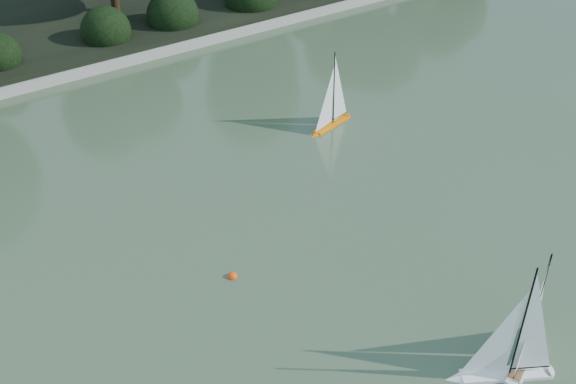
{
  "coord_description": "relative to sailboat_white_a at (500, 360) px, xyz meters",
  "views": [
    {
      "loc": [
        -5.43,
        -4.91,
        6.45
      ],
      "look_at": [
        -0.5,
        2.04,
        0.7
      ],
      "focal_mm": 45.0,
      "sensor_mm": 36.0,
      "label": 1
    }
  ],
  "objects": [
    {
      "name": "sailboat_orange",
      "position": [
        2.1,
        5.83,
        -0.04
      ],
      "size": [
        1.11,
        0.43,
        1.52
      ],
      "color": "#FF7600",
      "rests_on": "ground"
    },
    {
      "name": "ground",
      "position": [
        0.14,
        1.63,
        -0.28
      ],
      "size": [
        80.0,
        80.0,
        0.0
      ],
      "primitive_type": "plane",
      "color": "#314328",
      "rests_on": "ground"
    },
    {
      "name": "race_buoy",
      "position": [
        -1.57,
        3.27,
        -0.28
      ],
      "size": [
        0.15,
        0.15,
        0.15
      ],
      "primitive_type": "sphere",
      "color": "#E8450C",
      "rests_on": "ground"
    },
    {
      "name": "far_bank",
      "position": [
        0.14,
        14.63,
        -0.13
      ],
      "size": [
        40.0,
        8.0,
        0.3
      ],
      "primitive_type": "cube",
      "color": "black",
      "rests_on": "ground"
    },
    {
      "name": "pond_coping",
      "position": [
        0.14,
        10.63,
        -0.19
      ],
      "size": [
        40.0,
        0.35,
        0.18
      ],
      "primitive_type": "cube",
      "color": "gray",
      "rests_on": "ground"
    },
    {
      "name": "sailboat_white_a",
      "position": [
        0.0,
        0.0,
        0.0
      ],
      "size": [
        1.19,
        0.79,
        1.76
      ],
      "color": "white",
      "rests_on": "ground"
    },
    {
      "name": "sailboat_white_b",
      "position": [
        0.59,
        0.06,
        -0.01
      ],
      "size": [
        1.2,
        0.66,
        1.71
      ],
      "color": "white",
      "rests_on": "ground"
    },
    {
      "name": "shrub_hedge",
      "position": [
        0.14,
        11.53,
        0.17
      ],
      "size": [
        29.1,
        1.1,
        1.1
      ],
      "color": "black",
      "rests_on": "ground"
    }
  ]
}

